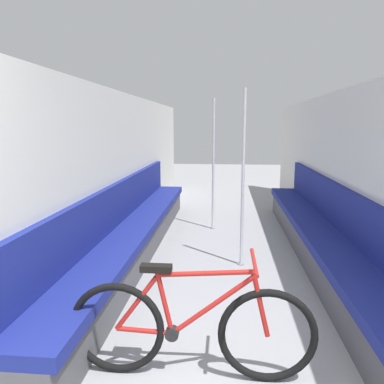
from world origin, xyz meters
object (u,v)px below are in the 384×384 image
(bench_seat_row_left, at_px, (134,233))
(bicycle, at_px, (191,329))
(grab_pole_far, at_px, (213,167))
(grab_pole_near, at_px, (243,182))
(bench_seat_row_right, at_px, (321,238))

(bench_seat_row_left, height_order, bicycle, bench_seat_row_left)
(bicycle, relative_size, grab_pole_far, 0.79)
(bicycle, distance_m, grab_pole_near, 2.20)
(bench_seat_row_left, relative_size, bench_seat_row_right, 1.00)
(bench_seat_row_right, relative_size, bicycle, 3.42)
(bench_seat_row_right, bearing_deg, bicycle, -121.38)
(bench_seat_row_left, bearing_deg, grab_pole_far, 55.36)
(bench_seat_row_left, relative_size, grab_pole_far, 2.70)
(bench_seat_row_right, height_order, bicycle, bench_seat_row_right)
(bicycle, bearing_deg, bench_seat_row_right, 78.60)
(bicycle, relative_size, grab_pole_near, 0.79)
(bench_seat_row_right, xyz_separation_m, grab_pole_far, (-1.36, 1.37, 0.70))
(grab_pole_far, bearing_deg, grab_pole_near, -75.62)
(bench_seat_row_right, bearing_deg, bench_seat_row_left, 180.00)
(bench_seat_row_right, distance_m, bicycle, 2.63)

